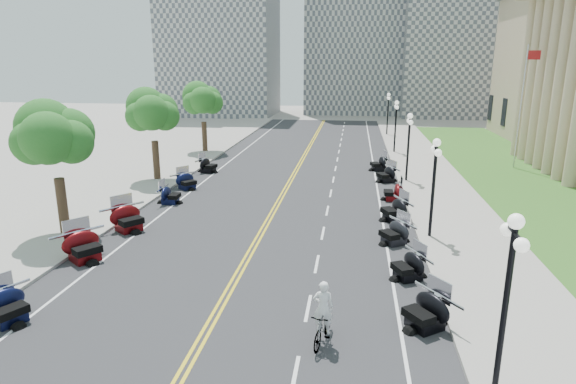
{
  "coord_description": "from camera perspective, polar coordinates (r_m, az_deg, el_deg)",
  "views": [
    {
      "loc": [
        4.62,
        -19.71,
        8.62
      ],
      "look_at": [
        1.27,
        4.61,
        2.0
      ],
      "focal_mm": 30.0,
      "sensor_mm": 36.0,
      "label": 1
    }
  ],
  "objects": [
    {
      "name": "edge_line_south",
      "position": [
        32.84,
        -12.07,
        -0.45
      ],
      "size": [
        0.12,
        90.0,
        0.0
      ],
      "primitive_type": "cube",
      "color": "white",
      "rests_on": "road"
    },
    {
      "name": "lane_dash_4",
      "position": [
        14.6,
        0.79,
        -21.04
      ],
      "size": [
        0.12,
        2.0,
        0.0
      ],
      "primitive_type": "cube",
      "color": "white",
      "rests_on": "road"
    },
    {
      "name": "sidewalk_north",
      "position": [
        31.47,
        18.29,
        -1.45
      ],
      "size": [
        5.0,
        90.0,
        0.15
      ],
      "primitive_type": "cube",
      "color": "#9E9991",
      "rests_on": "ground"
    },
    {
      "name": "lane_dash_17",
      "position": [
        64.3,
        6.55,
        7.3
      ],
      "size": [
        0.12,
        2.0,
        0.0
      ],
      "primitive_type": "cube",
      "color": "white",
      "rests_on": "road"
    },
    {
      "name": "edge_line_north",
      "position": [
        30.98,
        10.81,
        -1.32
      ],
      "size": [
        0.12,
        90.0,
        0.0
      ],
      "primitive_type": "cube",
      "color": "white",
      "rests_on": "road"
    },
    {
      "name": "street_lamp_1",
      "position": [
        13.75,
        24.33,
        -12.32
      ],
      "size": [
        0.5,
        1.2,
        4.9
      ],
      "primitive_type": null,
      "color": "black",
      "rests_on": "sidewalk_north"
    },
    {
      "name": "distant_block_c",
      "position": [
        86.51,
        20.22,
        15.79
      ],
      "size": [
        20.0,
        14.0,
        22.0
      ],
      "primitive_type": "cube",
      "color": "gray",
      "rests_on": "ground"
    },
    {
      "name": "street_lamp_2",
      "position": [
        24.78,
        16.82,
        0.37
      ],
      "size": [
        0.5,
        1.2,
        4.9
      ],
      "primitive_type": null,
      "color": "black",
      "rests_on": "sidewalk_north"
    },
    {
      "name": "sidewalk_south",
      "position": [
        34.41,
        -18.52,
        -0.09
      ],
      "size": [
        5.0,
        90.0,
        0.15
      ],
      "primitive_type": "cube",
      "color": "#9E9991",
      "rests_on": "ground"
    },
    {
      "name": "street_lamp_3",
      "position": [
        36.43,
        14.05,
        5.13
      ],
      "size": [
        0.5,
        1.2,
        4.9
      ],
      "primitive_type": null,
      "color": "black",
      "rests_on": "sidewalk_north"
    },
    {
      "name": "lane_dash_15",
      "position": [
        56.39,
        6.34,
        6.22
      ],
      "size": [
        0.12,
        2.0,
        0.0
      ],
      "primitive_type": "cube",
      "color": "white",
      "rests_on": "road"
    },
    {
      "name": "flagpole",
      "position": [
        43.95,
        25.86,
        8.88
      ],
      "size": [
        1.1,
        0.2,
        10.0
      ],
      "primitive_type": null,
      "color": "silver",
      "rests_on": "ground"
    },
    {
      "name": "lane_dash_10",
      "position": [
        36.76,
        5.4,
        1.48
      ],
      "size": [
        0.12,
        2.0,
        0.0
      ],
      "primitive_type": "cube",
      "color": "white",
      "rests_on": "road"
    },
    {
      "name": "ground",
      "position": [
        22.0,
        -4.98,
        -8.04
      ],
      "size": [
        160.0,
        160.0,
        0.0
      ],
      "primitive_type": "plane",
      "color": "gray"
    },
    {
      "name": "lane_dash_7",
      "position": [
        25.26,
        4.15,
        -4.87
      ],
      "size": [
        0.12,
        2.0,
        0.0
      ],
      "primitive_type": "cube",
      "color": "white",
      "rests_on": "road"
    },
    {
      "name": "bicycle",
      "position": [
        15.78,
        4.14,
        -15.65
      ],
      "size": [
        0.92,
        1.95,
        1.13
      ],
      "primitive_type": "imported",
      "rotation": [
        0.0,
        0.0,
        -0.22
      ],
      "color": "#A51414",
      "rests_on": "road"
    },
    {
      "name": "lane_dash_6",
      "position": [
        21.55,
        3.44,
        -8.48
      ],
      "size": [
        0.12,
        2.0,
        0.0
      ],
      "primitive_type": "cube",
      "color": "white",
      "rests_on": "road"
    },
    {
      "name": "distant_block_b",
      "position": [
        87.94,
        7.85,
        19.12
      ],
      "size": [
        16.0,
        12.0,
        30.0
      ],
      "primitive_type": "cube",
      "color": "gray",
      "rests_on": "ground"
    },
    {
      "name": "motorcycle_n_5",
      "position": [
        20.49,
        14.06,
        -8.36
      ],
      "size": [
        2.39,
        2.39,
        1.25
      ],
      "primitive_type": null,
      "rotation": [
        0.0,
        0.0,
        -1.12
      ],
      "color": "black",
      "rests_on": "road"
    },
    {
      "name": "distant_block_a",
      "position": [
        84.9,
        -8.02,
        17.91
      ],
      "size": [
        18.0,
        14.0,
        26.0
      ],
      "primitive_type": "cube",
      "color": "gray",
      "rests_on": "ground"
    },
    {
      "name": "lane_dash_14",
      "position": [
        52.44,
        6.2,
        5.56
      ],
      "size": [
        0.12,
        2.0,
        0.0
      ],
      "primitive_type": "cube",
      "color": "white",
      "rests_on": "road"
    },
    {
      "name": "motorcycle_n_9",
      "position": [
        36.49,
        11.57,
        2.17
      ],
      "size": [
        2.49,
        2.49,
        1.3
      ],
      "primitive_type": null,
      "rotation": [
        0.0,
        0.0,
        -1.12
      ],
      "color": "black",
      "rests_on": "road"
    },
    {
      "name": "lawn",
      "position": [
        40.76,
        26.06,
        1.4
      ],
      "size": [
        9.0,
        60.0,
        0.1
      ],
      "primitive_type": "cube",
      "color": "#356023",
      "rests_on": "ground"
    },
    {
      "name": "lane_dash_16",
      "position": [
        60.34,
        6.45,
        6.8
      ],
      "size": [
        0.12,
        2.0,
        0.0
      ],
      "primitive_type": "cube",
      "color": "white",
      "rests_on": "road"
    },
    {
      "name": "lane_dash_8",
      "position": [
        29.05,
        4.68,
        -2.2
      ],
      "size": [
        0.12,
        2.0,
        0.0
      ],
      "primitive_type": "cube",
      "color": "white",
      "rests_on": "road"
    },
    {
      "name": "motorcycle_s_6",
      "position": [
        26.69,
        -18.44,
        -2.85
      ],
      "size": [
        3.03,
        3.03,
        1.51
      ],
      "primitive_type": null,
      "rotation": [
        0.0,
        0.0,
        0.92
      ],
      "color": "#590A0C",
      "rests_on": "road"
    },
    {
      "name": "lane_dash_12",
      "position": [
        44.57,
        5.87,
        3.88
      ],
      "size": [
        0.12,
        2.0,
        0.0
      ],
      "primitive_type": "cube",
      "color": "white",
      "rests_on": "road"
    },
    {
      "name": "lane_dash_13",
      "position": [
        48.5,
        6.05,
        4.78
      ],
      "size": [
        0.12,
        2.0,
        0.0
      ],
      "primitive_type": "cube",
      "color": "white",
      "rests_on": "road"
    },
    {
      "name": "tree_4",
      "position": [
        48.15,
        -10.03,
        10.26
      ],
      "size": [
        4.8,
        4.8,
        9.2
      ],
      "primitive_type": null,
      "color": "#235619",
      "rests_on": "sidewalk_south"
    },
    {
      "name": "motorcycle_s_9",
      "position": [
        39.44,
        -9.46,
        3.23
      ],
      "size": [
        2.25,
        2.25,
        1.31
      ],
      "primitive_type": null,
      "rotation": [
        0.0,
        0.0,
        1.34
      ],
      "color": "black",
      "rests_on": "road"
    },
    {
      "name": "motorcycle_n_4",
      "position": [
        17.1,
        16.01,
        -13.25
      ],
      "size": [
        2.68,
        2.68,
        1.34
      ],
      "primitive_type": null,
      "rotation": [
        0.0,
        0.0,
        -0.95
      ],
      "color": "black",
      "rests_on": "road"
    },
    {
      "name": "lane_dash_9",
      "position": [
        32.89,
        5.08,
        -0.14
      ],
      "size": [
        0.12,
        2.0,
        0.0
      ],
      "primitive_type": "cube",
      "color": "white",
      "rests_on": "road"
    },
    {
      "name": "motorcycle_n_8",
      "position": [
        31.68,
        12.36,
        0.12
      ],
      "size": [
        1.83,
        1.83,
        1.26
      ],
      "primitive_type": null,
      "rotation": [
        0.0,
        0.0,
        -1.55
      ],
      "color": "#590A0C",
      "rests_on": "road"
    },
    {
      "name": "motorcycle_n_10",
      "position": [
        40.24,
        10.72,
        3.42
      ],
      "size": [
        2.31,
        2.31,
        1.32
      ],
      "primitive_type": null,
      "rotation": [
        0.0,
        0.0,
        -1.31
      ],
      "color": "black",
      "rests_on": "road"
    },
    {
      "name": "centerline_yellow_b",
      "position": [
        31.26,
        -0.75,
        -0.9
      ],
      "size": [
        0.12,
        90.0,
        0.0
      ],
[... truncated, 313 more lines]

